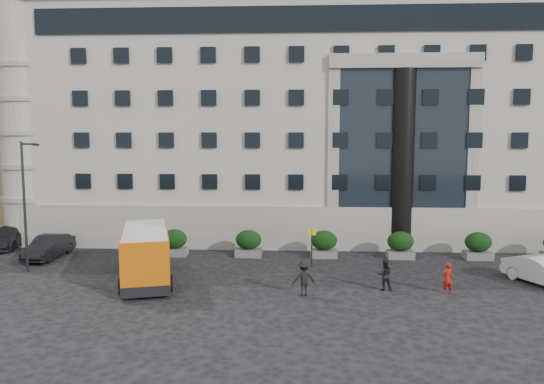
{
  "coord_description": "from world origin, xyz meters",
  "views": [
    {
      "loc": [
        4.69,
        -28.06,
        8.47
      ],
      "look_at": [
        3.06,
        3.25,
        5.0
      ],
      "focal_mm": 35.0,
      "sensor_mm": 36.0,
      "label": 1
    }
  ],
  "objects": [
    {
      "name": "red_truck",
      "position": [
        -11.96,
        15.87,
        1.5
      ],
      "size": [
        2.94,
        5.62,
        2.93
      ],
      "rotation": [
        0.0,
        0.0,
        -0.09
      ],
      "color": "maroon",
      "rests_on": "ground"
    },
    {
      "name": "hedge_c",
      "position": [
        6.4,
        7.8,
        0.93
      ],
      "size": [
        1.8,
        1.26,
        1.84
      ],
      "color": "#555552",
      "rests_on": "ground"
    },
    {
      "name": "entrance_column",
      "position": [
        12.0,
        10.3,
        6.5
      ],
      "size": [
        1.8,
        1.8,
        13.0
      ],
      "primitive_type": "cylinder",
      "color": "black",
      "rests_on": "ground"
    },
    {
      "name": "white_taxi",
      "position": [
        18.4,
        1.8,
        0.76
      ],
      "size": [
        3.53,
        4.88,
        1.53
      ],
      "primitive_type": "imported",
      "rotation": [
        0.0,
        0.0,
        0.46
      ],
      "color": "silver",
      "rests_on": "ground"
    },
    {
      "name": "ground",
      "position": [
        0.0,
        0.0,
        0.0
      ],
      "size": [
        120.0,
        120.0,
        0.0
      ],
      "primitive_type": "plane",
      "color": "black",
      "rests_on": "ground"
    },
    {
      "name": "hedge_d",
      "position": [
        11.6,
        7.8,
        0.93
      ],
      "size": [
        1.8,
        1.26,
        1.84
      ],
      "color": "#555552",
      "rests_on": "ground"
    },
    {
      "name": "pedestrian_b",
      "position": [
        9.34,
        0.25,
        0.85
      ],
      "size": [
        0.83,
        0.65,
        1.69
      ],
      "primitive_type": "imported",
      "rotation": [
        0.0,
        0.0,
        3.14
      ],
      "color": "black",
      "rests_on": "ground"
    },
    {
      "name": "hedge_e",
      "position": [
        16.8,
        7.8,
        0.93
      ],
      "size": [
        1.8,
        1.26,
        1.84
      ],
      "color": "#555552",
      "rests_on": "ground"
    },
    {
      "name": "pedestrian_c",
      "position": [
        4.95,
        -0.96,
        0.93
      ],
      "size": [
        1.31,
        0.91,
        1.85
      ],
      "primitive_type": "imported",
      "rotation": [
        0.0,
        0.0,
        3.33
      ],
      "color": "black",
      "rests_on": "ground"
    },
    {
      "name": "parked_car_b",
      "position": [
        -12.36,
        6.57,
        0.78
      ],
      "size": [
        1.82,
        4.8,
        1.56
      ],
      "primitive_type": "imported",
      "rotation": [
        0.0,
        0.0,
        -0.04
      ],
      "color": "black",
      "rests_on": "ground"
    },
    {
      "name": "pedestrian_a",
      "position": [
        12.56,
        -0.23,
        0.84
      ],
      "size": [
        0.69,
        0.53,
        1.69
      ],
      "primitive_type": "imported",
      "rotation": [
        0.0,
        0.0,
        3.37
      ],
      "color": "#A11710",
      "rests_on": "ground"
    },
    {
      "name": "minibus",
      "position": [
        -4.09,
        1.26,
        1.68
      ],
      "size": [
        4.43,
        7.71,
        3.05
      ],
      "rotation": [
        0.0,
        0.0,
        0.28
      ],
      "color": "#CA5909",
      "rests_on": "ground"
    },
    {
      "name": "street_lamp",
      "position": [
        -11.94,
        3.0,
        4.37
      ],
      "size": [
        1.16,
        0.18,
        8.0
      ],
      "color": "#262628",
      "rests_on": "ground"
    },
    {
      "name": "civic_building",
      "position": [
        6.0,
        22.0,
        9.0
      ],
      "size": [
        44.0,
        24.0,
        18.0
      ],
      "primitive_type": "cube",
      "color": "#A39F90",
      "rests_on": "ground"
    },
    {
      "name": "bus_stop_sign",
      "position": [
        5.5,
        5.0,
        1.73
      ],
      "size": [
        0.5,
        0.08,
        2.52
      ],
      "color": "#262628",
      "rests_on": "ground"
    },
    {
      "name": "hedge_b",
      "position": [
        1.2,
        7.8,
        0.93
      ],
      "size": [
        1.8,
        1.26,
        1.84
      ],
      "color": "#555552",
      "rests_on": "ground"
    },
    {
      "name": "hedge_a",
      "position": [
        -4.0,
        7.8,
        0.93
      ],
      "size": [
        1.8,
        1.26,
        1.84
      ],
      "color": "#555552",
      "rests_on": "ground"
    },
    {
      "name": "apartment_far",
      "position": [
        -27.0,
        38.0,
        11.0
      ],
      "size": [
        13.0,
        13.0,
        22.0
      ],
      "primitive_type": "cube",
      "color": "brown",
      "rests_on": "ground"
    },
    {
      "name": "parked_car_c",
      "position": [
        -17.0,
        9.91,
        0.78
      ],
      "size": [
        2.68,
        5.55,
        1.56
      ],
      "primitive_type": "imported",
      "rotation": [
        0.0,
        0.0,
        0.09
      ],
      "color": "black",
      "rests_on": "ground"
    },
    {
      "name": "parked_car_d",
      "position": [
        -12.99,
        16.0,
        0.76
      ],
      "size": [
        3.12,
        5.75,
        1.53
      ],
      "primitive_type": "imported",
      "rotation": [
        0.0,
        0.0,
        0.11
      ],
      "color": "black",
      "rests_on": "ground"
    }
  ]
}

